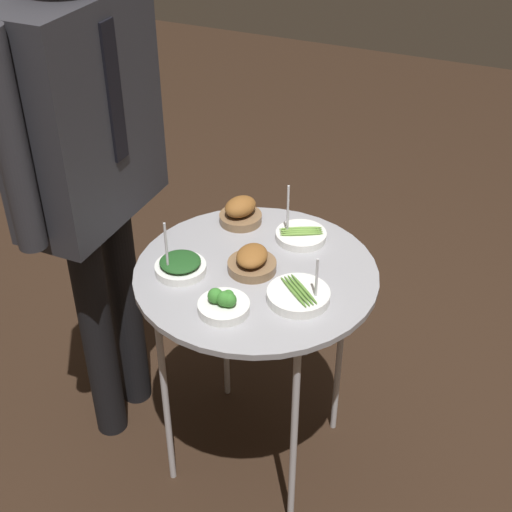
{
  "coord_description": "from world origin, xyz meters",
  "views": [
    {
      "loc": [
        -1.44,
        -0.63,
        1.9
      ],
      "look_at": [
        0.0,
        0.0,
        0.79
      ],
      "focal_mm": 50.0,
      "sensor_mm": 36.0,
      "label": 1
    }
  ],
  "objects_px": {
    "bowl_spinach_near_rim": "(180,266)",
    "bowl_roast_center": "(240,212)",
    "serving_cart": "(256,287)",
    "bowl_roast_back_right": "(252,262)",
    "bowl_asparagus_mid_left": "(301,235)",
    "bowl_broccoli_front_left": "(223,304)",
    "bowl_asparagus_mid_right": "(299,295)",
    "waiter_figure": "(85,140)"
  },
  "relations": [
    {
      "from": "bowl_spinach_near_rim",
      "to": "bowl_roast_center",
      "type": "relative_size",
      "value": 1.35
    },
    {
      "from": "serving_cart",
      "to": "bowl_roast_back_right",
      "type": "height_order",
      "value": "bowl_roast_back_right"
    },
    {
      "from": "serving_cart",
      "to": "bowl_asparagus_mid_left",
      "type": "distance_m",
      "value": 0.22
    },
    {
      "from": "serving_cart",
      "to": "bowl_spinach_near_rim",
      "type": "height_order",
      "value": "bowl_spinach_near_rim"
    },
    {
      "from": "serving_cart",
      "to": "bowl_roast_center",
      "type": "xyz_separation_m",
      "value": [
        0.21,
        0.14,
        0.09
      ]
    },
    {
      "from": "serving_cart",
      "to": "bowl_asparagus_mid_left",
      "type": "xyz_separation_m",
      "value": [
        0.2,
        -0.06,
        0.07
      ]
    },
    {
      "from": "bowl_roast_center",
      "to": "bowl_broccoli_front_left",
      "type": "relative_size",
      "value": 0.97
    },
    {
      "from": "bowl_asparagus_mid_right",
      "to": "bowl_roast_center",
      "type": "bearing_deg",
      "value": 46.22
    },
    {
      "from": "bowl_spinach_near_rim",
      "to": "serving_cart",
      "type": "bearing_deg",
      "value": -64.97
    },
    {
      "from": "bowl_spinach_near_rim",
      "to": "bowl_roast_back_right",
      "type": "bearing_deg",
      "value": -63.63
    },
    {
      "from": "bowl_roast_back_right",
      "to": "serving_cart",
      "type": "bearing_deg",
      "value": -87.55
    },
    {
      "from": "bowl_spinach_near_rim",
      "to": "waiter_figure",
      "type": "height_order",
      "value": "waiter_figure"
    },
    {
      "from": "bowl_roast_center",
      "to": "bowl_spinach_near_rim",
      "type": "bearing_deg",
      "value": 171.83
    },
    {
      "from": "bowl_asparagus_mid_right",
      "to": "bowl_roast_back_right",
      "type": "bearing_deg",
      "value": 66.46
    },
    {
      "from": "bowl_broccoli_front_left",
      "to": "bowl_roast_center",
      "type": "bearing_deg",
      "value": 18.94
    },
    {
      "from": "bowl_roast_back_right",
      "to": "waiter_figure",
      "type": "distance_m",
      "value": 0.56
    },
    {
      "from": "bowl_asparagus_mid_left",
      "to": "waiter_figure",
      "type": "bearing_deg",
      "value": 111.22
    },
    {
      "from": "bowl_spinach_near_rim",
      "to": "bowl_roast_center",
      "type": "distance_m",
      "value": 0.3
    },
    {
      "from": "bowl_spinach_near_rim",
      "to": "bowl_roast_center",
      "type": "height_order",
      "value": "bowl_spinach_near_rim"
    },
    {
      "from": "bowl_roast_back_right",
      "to": "bowl_broccoli_front_left",
      "type": "bearing_deg",
      "value": -178.15
    },
    {
      "from": "serving_cart",
      "to": "bowl_roast_back_right",
      "type": "distance_m",
      "value": 0.08
    },
    {
      "from": "bowl_roast_center",
      "to": "bowl_broccoli_front_left",
      "type": "distance_m",
      "value": 0.43
    },
    {
      "from": "bowl_asparagus_mid_right",
      "to": "waiter_figure",
      "type": "distance_m",
      "value": 0.72
    },
    {
      "from": "serving_cart",
      "to": "bowl_roast_center",
      "type": "height_order",
      "value": "bowl_roast_center"
    },
    {
      "from": "bowl_roast_back_right",
      "to": "bowl_roast_center",
      "type": "distance_m",
      "value": 0.25
    },
    {
      "from": "serving_cart",
      "to": "bowl_broccoli_front_left",
      "type": "relative_size",
      "value": 5.57
    },
    {
      "from": "bowl_broccoli_front_left",
      "to": "bowl_roast_back_right",
      "type": "bearing_deg",
      "value": 1.85
    },
    {
      "from": "bowl_roast_center",
      "to": "waiter_figure",
      "type": "xyz_separation_m",
      "value": [
        -0.23,
        0.36,
        0.27
      ]
    },
    {
      "from": "serving_cart",
      "to": "bowl_asparagus_mid_left",
      "type": "bearing_deg",
      "value": -15.82
    },
    {
      "from": "bowl_spinach_near_rim",
      "to": "bowl_asparagus_mid_right",
      "type": "relative_size",
      "value": 1.05
    },
    {
      "from": "bowl_broccoli_front_left",
      "to": "waiter_figure",
      "type": "distance_m",
      "value": 0.6
    },
    {
      "from": "bowl_roast_back_right",
      "to": "bowl_roast_center",
      "type": "relative_size",
      "value": 1.05
    },
    {
      "from": "bowl_roast_back_right",
      "to": "bowl_spinach_near_rim",
      "type": "xyz_separation_m",
      "value": [
        -0.09,
        0.18,
        -0.01
      ]
    },
    {
      "from": "bowl_asparagus_mid_right",
      "to": "waiter_figure",
      "type": "relative_size",
      "value": 0.1
    },
    {
      "from": "bowl_spinach_near_rim",
      "to": "waiter_figure",
      "type": "xyz_separation_m",
      "value": [
        0.07,
        0.31,
        0.29
      ]
    },
    {
      "from": "serving_cart",
      "to": "bowl_asparagus_mid_right",
      "type": "bearing_deg",
      "value": -115.32
    },
    {
      "from": "serving_cart",
      "to": "waiter_figure",
      "type": "height_order",
      "value": "waiter_figure"
    },
    {
      "from": "bowl_roast_center",
      "to": "waiter_figure",
      "type": "bearing_deg",
      "value": 122.87
    },
    {
      "from": "bowl_spinach_near_rim",
      "to": "bowl_asparagus_mid_right",
      "type": "distance_m",
      "value": 0.34
    },
    {
      "from": "bowl_roast_center",
      "to": "bowl_roast_back_right",
      "type": "bearing_deg",
      "value": -148.1
    },
    {
      "from": "bowl_spinach_near_rim",
      "to": "bowl_broccoli_front_left",
      "type": "distance_m",
      "value": 0.21
    },
    {
      "from": "bowl_roast_back_right",
      "to": "bowl_asparagus_mid_right",
      "type": "relative_size",
      "value": 0.82
    }
  ]
}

